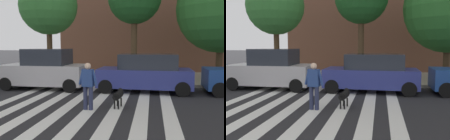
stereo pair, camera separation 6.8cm
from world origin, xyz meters
TOP-DOWN VIEW (x-y plane):
  - ground_plane at (0.00, 5.72)m, footprint 160.00×160.00m
  - sidewalk_far at (0.00, 14.43)m, footprint 80.00×6.00m
  - crosswalk_stripes at (0.37, 5.72)m, footprint 6.75×10.83m
  - parked_car_behind_first at (-2.48, 10.00)m, footprint 4.25×1.99m
  - parked_car_third_in_line at (2.61, 10.00)m, footprint 4.43×2.00m
  - street_tree_nearest at (-3.28, 12.35)m, footprint 3.47×3.47m
  - street_tree_further at (6.73, 13.05)m, footprint 5.01×5.01m
  - pedestrian_dog_walker at (0.76, 6.40)m, footprint 0.71×0.28m
  - dog_on_leash at (1.75, 6.89)m, footprint 0.32×0.98m

SIDE VIEW (x-z plane):
  - ground_plane at x=0.00m, z-range 0.00..0.00m
  - crosswalk_stripes at x=0.37m, z-range 0.00..0.01m
  - sidewalk_far at x=0.00m, z-range 0.00..0.15m
  - dog_on_leash at x=1.75m, z-range 0.12..0.77m
  - parked_car_third_in_line at x=2.61m, z-range -0.01..1.81m
  - pedestrian_dog_walker at x=0.76m, z-range 0.11..1.75m
  - parked_car_behind_first at x=-2.48m, z-range -0.06..1.98m
  - street_tree_further at x=6.73m, z-range 0.96..7.60m
  - street_tree_nearest at x=-3.28m, z-range 1.48..7.65m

